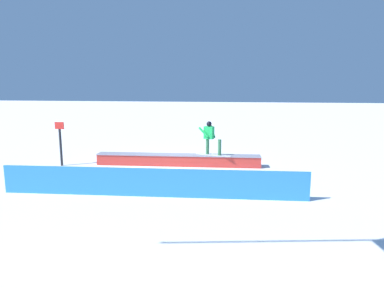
# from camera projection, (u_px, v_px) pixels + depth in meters

# --- Properties ---
(ground_plane) EXTENTS (120.00, 120.00, 0.00)m
(ground_plane) POSITION_uv_depth(u_px,v_px,m) (178.00, 165.00, 14.47)
(ground_plane) COLOR white
(grind_box) EXTENTS (7.08, 1.04, 0.50)m
(grind_box) POSITION_uv_depth(u_px,v_px,m) (178.00, 160.00, 14.43)
(grind_box) COLOR red
(grind_box) RESTS_ON ground_plane
(snowboarder) EXTENTS (1.57, 0.75, 1.43)m
(snowboarder) POSITION_uv_depth(u_px,v_px,m) (210.00, 137.00, 14.19)
(snowboarder) COLOR silver
(snowboarder) RESTS_ON grind_box
(safety_fence) EXTENTS (9.55, 0.69, 0.90)m
(safety_fence) POSITION_uv_depth(u_px,v_px,m) (151.00, 183.00, 10.31)
(safety_fence) COLOR #2D83E8
(safety_fence) RESTS_ON ground_plane
(trail_marker) EXTENTS (0.40, 0.10, 1.89)m
(trail_marker) POSITION_uv_depth(u_px,v_px,m) (60.00, 142.00, 14.28)
(trail_marker) COLOR #262628
(trail_marker) RESTS_ON ground_plane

